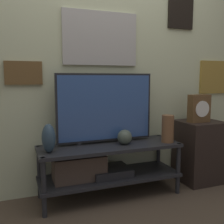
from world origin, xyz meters
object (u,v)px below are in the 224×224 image
(vase_urn_stoneware, at_px, (49,138))
(vase_round_glass, at_px, (125,137))
(vase_tall_ceramic, at_px, (168,129))
(mantel_clock, at_px, (199,108))
(television, at_px, (105,108))

(vase_urn_stoneware, bearing_deg, vase_round_glass, 1.69)
(vase_urn_stoneware, bearing_deg, vase_tall_ceramic, -2.53)
(vase_tall_ceramic, xyz_separation_m, mantel_clock, (0.41, 0.07, 0.17))
(vase_round_glass, bearing_deg, mantel_clock, 0.26)
(television, bearing_deg, vase_tall_ceramic, -18.54)
(vase_urn_stoneware, height_order, vase_round_glass, vase_urn_stoneware)
(vase_round_glass, bearing_deg, vase_tall_ceramic, -9.45)
(television, bearing_deg, vase_round_glass, -39.10)
(mantel_clock, bearing_deg, vase_round_glass, -179.74)
(vase_tall_ceramic, bearing_deg, vase_round_glass, 170.55)
(vase_urn_stoneware, bearing_deg, mantel_clock, 0.91)
(television, height_order, mantel_clock, television)
(television, distance_m, vase_urn_stoneware, 0.60)
(vase_urn_stoneware, distance_m, vase_round_glass, 0.69)
(television, distance_m, mantel_clock, 0.98)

